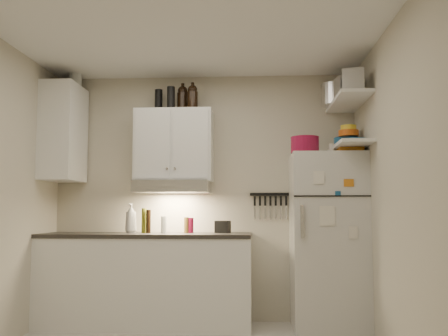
{
  "coord_description": "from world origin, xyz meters",
  "views": [
    {
      "loc": [
        0.54,
        -3.8,
        1.14
      ],
      "look_at": [
        0.25,
        0.9,
        1.55
      ],
      "focal_mm": 40.0,
      "sensor_mm": 36.0,
      "label": 1
    }
  ],
  "objects": [
    {
      "name": "clear_bottle",
      "position": [
        -0.38,
        1.2,
        1.01
      ],
      "size": [
        0.06,
        0.06,
        0.17
      ],
      "primitive_type": "cylinder",
      "rotation": [
        0.0,
        0.0,
        -0.11
      ],
      "color": "silver",
      "rests_on": "countertop"
    },
    {
      "name": "growler_b",
      "position": [
        -0.1,
        1.27,
        2.33
      ],
      "size": [
        0.12,
        0.12,
        0.26
      ],
      "primitive_type": null,
      "rotation": [
        0.0,
        0.0,
        0.09
      ],
      "color": "black",
      "rests_on": "upper_cabinet"
    },
    {
      "name": "knife_strip",
      "position": [
        0.7,
        1.49,
        1.32
      ],
      "size": [
        0.42,
        0.02,
        0.03
      ],
      "primitive_type": "cube",
      "color": "black",
      "rests_on": "back_wall"
    },
    {
      "name": "fridge",
      "position": [
        1.25,
        1.16,
        0.85
      ],
      "size": [
        0.7,
        0.68,
        1.7
      ],
      "primitive_type": "cube",
      "color": "silver",
      "rests_on": "floor"
    },
    {
      "name": "right_wall",
      "position": [
        1.61,
        0.0,
        1.3
      ],
      "size": [
        0.02,
        3.0,
        2.6
      ],
      "primitive_type": "cube",
      "color": "beige",
      "rests_on": "ground"
    },
    {
      "name": "book_stack",
      "position": [
        1.45,
        1.04,
        1.75
      ],
      "size": [
        0.23,
        0.28,
        0.09
      ],
      "primitive_type": "cube",
      "rotation": [
        0.0,
        0.0,
        0.0
      ],
      "color": "orange",
      "rests_on": "fridge"
    },
    {
      "name": "range_hood",
      "position": [
        -0.3,
        1.27,
        1.39
      ],
      "size": [
        0.76,
        0.46,
        0.12
      ],
      "primitive_type": "cube",
      "color": "silver",
      "rests_on": "back_wall"
    },
    {
      "name": "pepper_mill",
      "position": [
        -0.16,
        1.28,
        1.0
      ],
      "size": [
        0.05,
        0.05,
        0.16
      ],
      "primitive_type": "cylinder",
      "rotation": [
        0.0,
        0.0,
        0.07
      ],
      "color": "brown",
      "rests_on": "countertop"
    },
    {
      "name": "soap_bottle",
      "position": [
        -0.73,
        1.28,
        1.09
      ],
      "size": [
        0.15,
        0.15,
        0.34
      ],
      "primitive_type": "imported",
      "rotation": [
        0.0,
        0.0,
        -0.2
      ],
      "color": "white",
      "rests_on": "countertop"
    },
    {
      "name": "growler_a",
      "position": [
        -0.22,
        1.37,
        2.34
      ],
      "size": [
        0.12,
        0.12,
        0.28
      ],
      "primitive_type": null,
      "rotation": [
        0.0,
        0.0,
        -0.01
      ],
      "color": "black",
      "rests_on": "upper_cabinet"
    },
    {
      "name": "base_cabinet",
      "position": [
        -0.55,
        1.2,
        0.44
      ],
      "size": [
        2.1,
        0.6,
        0.88
      ],
      "primitive_type": "cube",
      "color": "white",
      "rests_on": "floor"
    },
    {
      "name": "bowl_yellow",
      "position": [
        1.46,
        1.11,
        1.96
      ],
      "size": [
        0.15,
        0.15,
        0.05
      ],
      "primitive_type": "cylinder",
      "color": "yellow",
      "rests_on": "bowl_orange"
    },
    {
      "name": "countertop",
      "position": [
        -0.55,
        1.2,
        0.9
      ],
      "size": [
        2.1,
        0.62,
        0.04
      ],
      "primitive_type": "cube",
      "color": "#2C2925",
      "rests_on": "base_cabinet"
    },
    {
      "name": "red_jar",
      "position": [
        -0.13,
        1.31,
        1.0
      ],
      "size": [
        0.09,
        0.09,
        0.15
      ],
      "primitive_type": "cylinder",
      "rotation": [
        0.0,
        0.0,
        0.12
      ],
      "color": "maroon",
      "rests_on": "countertop"
    },
    {
      "name": "shelf_lo",
      "position": [
        1.45,
        1.02,
        1.76
      ],
      "size": [
        0.3,
        0.95,
        0.03
      ],
      "primitive_type": "cube",
      "color": "white",
      "rests_on": "right_wall"
    },
    {
      "name": "shelf_hi",
      "position": [
        1.45,
        1.02,
        2.2
      ],
      "size": [
        0.3,
        0.95,
        0.03
      ],
      "primitive_type": "cube",
      "color": "white",
      "rests_on": "right_wall"
    },
    {
      "name": "thermos_b",
      "position": [
        -0.48,
        1.39,
        2.32
      ],
      "size": [
        0.1,
        0.1,
        0.24
      ],
      "primitive_type": "cylinder",
      "rotation": [
        0.0,
        0.0,
        0.3
      ],
      "color": "black",
      "rests_on": "upper_cabinet"
    },
    {
      "name": "tin_a",
      "position": [
        1.42,
        0.91,
        2.31
      ],
      "size": [
        0.22,
        0.21,
        0.19
      ],
      "primitive_type": "cube",
      "rotation": [
        0.0,
        0.0,
        0.19
      ],
      "color": "#AAAAAD",
      "rests_on": "shelf_hi"
    },
    {
      "name": "plates",
      "position": [
        1.51,
        0.99,
        1.8
      ],
      "size": [
        0.25,
        0.25,
        0.06
      ],
      "primitive_type": "cylinder",
      "rotation": [
        0.0,
        0.0,
        0.15
      ],
      "color": "#174F80",
      "rests_on": "shelf_lo"
    },
    {
      "name": "oil_bottle",
      "position": [
        -0.59,
        1.25,
        1.05
      ],
      "size": [
        0.06,
        0.06,
        0.25
      ],
      "primitive_type": "cylinder",
      "rotation": [
        0.0,
        0.0,
        0.29
      ],
      "color": "#616519",
      "rests_on": "countertop"
    },
    {
      "name": "upper_cabinet",
      "position": [
        -0.3,
        1.33,
        1.83
      ],
      "size": [
        0.8,
        0.33,
        0.75
      ],
      "primitive_type": "cube",
      "color": "white",
      "rests_on": "back_wall"
    },
    {
      "name": "spice_jar",
      "position": [
        1.29,
        1.06,
        1.75
      ],
      "size": [
        0.07,
        0.07,
        0.09
      ],
      "primitive_type": "cylinder",
      "rotation": [
        0.0,
        0.0,
        0.41
      ],
      "color": "silver",
      "rests_on": "fridge"
    },
    {
      "name": "side_jar",
      "position": [
        -1.36,
        1.3,
        2.54
      ],
      "size": [
        0.18,
        0.18,
        0.18
      ],
      "primitive_type": "cylinder",
      "rotation": [
        0.0,
        0.0,
        0.43
      ],
      "color": "silver",
      "rests_on": "side_cabinet"
    },
    {
      "name": "vinegar_bottle",
      "position": [
        -0.54,
        1.22,
        1.04
      ],
      "size": [
        0.06,
        0.06,
        0.24
      ],
      "primitive_type": "cylinder",
      "rotation": [
        0.0,
        0.0,
        0.19
      ],
      "color": "black",
      "rests_on": "countertop"
    },
    {
      "name": "bowl_teal",
      "position": [
        1.46,
        1.2,
        1.82
      ],
      "size": [
        0.24,
        0.24,
        0.1
      ],
      "primitive_type": "cylinder",
      "color": "#174F80",
      "rests_on": "shelf_lo"
    },
    {
      "name": "ceiling",
      "position": [
        0.0,
        0.0,
        2.61
      ],
      "size": [
        3.2,
        3.0,
        0.02
      ],
      "primitive_type": "cube",
      "color": "white",
      "rests_on": "ground"
    },
    {
      "name": "thermos_a",
      "position": [
        -0.33,
        1.28,
        2.32
      ],
      "size": [
        0.09,
        0.09,
        0.24
      ],
      "primitive_type": "cylinder",
      "rotation": [
        0.0,
        0.0,
        0.09
      ],
      "color": "black",
      "rests_on": "upper_cabinet"
    },
    {
      "name": "dutch_oven",
      "position": [
        1.03,
        1.01,
        1.78
      ],
      "size": [
        0.34,
        0.34,
        0.16
      ],
      "primitive_type": "cylinder",
      "rotation": [
        0.0,
        0.0,
        0.29
      ],
      "color": "maroon",
      "rests_on": "fridge"
    },
    {
      "name": "bowl_orange",
      "position": [
        1.46,
        1.11,
        1.9
      ],
      "size": [
        0.2,
        0.2,
        0.06
      ],
      "primitive_type": "cylinder",
      "color": "#D25813",
      "rests_on": "bowl_teal"
    },
    {
      "name": "side_cabinet",
      "position": [
        -1.44,
        1.2,
        1.95
      ],
      "size": [
        0.33,
        0.55,
        1.0
      ],
      "primitive_type": "cube",
      "color": "white",
      "rests_on": "left_wall"
    },
    {
      "name": "caddy",
      "position": [
        0.21,
        1.33,
        0.98
      ],
      "size": [
        0.17,
        0.14,
        0.12
      ],
      "primitive_type": "cube",
      "rotation": [
        0.0,
        0.0,
        -0.28
      ],
      "color": "black",
      "rests_on": "countertop"
    },
    {
      "name": "tin_b",
      "position": [
        1.43,
        0.66,
        2.31
      ],
      "size": [
        0.23,
        0.23,
        0.19
      ],
      "primitive_type": "cube",
      "rotation": [
        0.0,
        0.0,
        -0.23
      ],
      "color": "#AAAAAD",
      "rests_on": "shelf_hi"
    },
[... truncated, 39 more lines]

